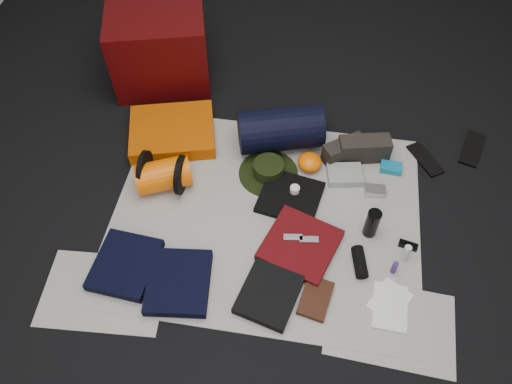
# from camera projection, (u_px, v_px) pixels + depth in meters

# --- Properties ---
(floor) EXTENTS (4.50, 4.50, 0.02)m
(floor) POSITION_uv_depth(u_px,v_px,m) (266.00, 217.00, 2.64)
(floor) COLOR black
(floor) RESTS_ON ground
(newspaper_mat) EXTENTS (1.60, 1.30, 0.01)m
(newspaper_mat) POSITION_uv_depth(u_px,v_px,m) (266.00, 215.00, 2.63)
(newspaper_mat) COLOR beige
(newspaper_mat) RESTS_ON floor
(newspaper_sheet_front_left) EXTENTS (0.61, 0.44, 0.00)m
(newspaper_sheet_front_left) POSITION_uv_depth(u_px,v_px,m) (104.00, 291.00, 2.38)
(newspaper_sheet_front_left) COLOR beige
(newspaper_sheet_front_left) RESTS_ON floor
(newspaper_sheet_front_right) EXTENTS (0.60, 0.43, 0.00)m
(newspaper_sheet_front_right) POSITION_uv_depth(u_px,v_px,m) (390.00, 324.00, 2.28)
(newspaper_sheet_front_right) COLOR beige
(newspaper_sheet_front_right) RESTS_ON floor
(red_cabinet) EXTENTS (0.68, 0.61, 0.48)m
(red_cabinet) POSITION_uv_depth(u_px,v_px,m) (160.00, 47.00, 3.08)
(red_cabinet) COLOR #450506
(red_cabinet) RESTS_ON floor
(sleeping_pad) EXTENTS (0.57, 0.51, 0.09)m
(sleeping_pad) POSITION_uv_depth(u_px,v_px,m) (172.00, 132.00, 2.92)
(sleeping_pad) COLOR #C65002
(sleeping_pad) RESTS_ON newspaper_mat
(stuff_sack) EXTENTS (0.33, 0.28, 0.17)m
(stuff_sack) POSITION_uv_depth(u_px,v_px,m) (163.00, 175.00, 2.68)
(stuff_sack) COLOR #FC6404
(stuff_sack) RESTS_ON newspaper_mat
(sack_strap_left) EXTENTS (0.02, 0.22, 0.22)m
(sack_strap_left) POSITION_uv_depth(u_px,v_px,m) (145.00, 170.00, 2.67)
(sack_strap_left) COLOR black
(sack_strap_left) RESTS_ON newspaper_mat
(sack_strap_right) EXTENTS (0.03, 0.22, 0.22)m
(sack_strap_right) POSITION_uv_depth(u_px,v_px,m) (181.00, 175.00, 2.65)
(sack_strap_right) COLOR black
(sack_strap_right) RESTS_ON newspaper_mat
(navy_duffel) EXTENTS (0.52, 0.37, 0.25)m
(navy_duffel) POSITION_uv_depth(u_px,v_px,m) (280.00, 129.00, 2.82)
(navy_duffel) COLOR black
(navy_duffel) RESTS_ON newspaper_mat
(boonie_brim) EXTENTS (0.41, 0.41, 0.01)m
(boonie_brim) POSITION_uv_depth(u_px,v_px,m) (268.00, 173.00, 2.79)
(boonie_brim) COLOR black
(boonie_brim) RESTS_ON newspaper_mat
(boonie_crown) EXTENTS (0.17, 0.17, 0.07)m
(boonie_crown) POSITION_uv_depth(u_px,v_px,m) (268.00, 168.00, 2.76)
(boonie_crown) COLOR black
(boonie_crown) RESTS_ON boonie_brim
(hiking_boot_left) EXTENTS (0.25, 0.22, 0.12)m
(hiking_boot_left) POSITION_uv_depth(u_px,v_px,m) (344.00, 150.00, 2.81)
(hiking_boot_left) COLOR #292520
(hiking_boot_left) RESTS_ON newspaper_mat
(hiking_boot_right) EXTENTS (0.30, 0.17, 0.14)m
(hiking_boot_right) POSITION_uv_depth(u_px,v_px,m) (364.00, 149.00, 2.81)
(hiking_boot_right) COLOR #292520
(hiking_boot_right) RESTS_ON newspaper_mat
(flip_flop_left) EXTENTS (0.21, 0.26, 0.01)m
(flip_flop_left) POSITION_uv_depth(u_px,v_px,m) (425.00, 159.00, 2.85)
(flip_flop_left) COLOR black
(flip_flop_left) RESTS_ON floor
(flip_flop_right) EXTENTS (0.17, 0.29, 0.02)m
(flip_flop_right) POSITION_uv_depth(u_px,v_px,m) (472.00, 149.00, 2.90)
(flip_flop_right) COLOR black
(flip_flop_right) RESTS_ON floor
(trousers_navy_a) EXTENTS (0.31, 0.35, 0.05)m
(trousers_navy_a) POSITION_uv_depth(u_px,v_px,m) (125.00, 265.00, 2.43)
(trousers_navy_a) COLOR black
(trousers_navy_a) RESTS_ON newspaper_mat
(trousers_navy_b) EXTENTS (0.33, 0.37, 0.05)m
(trousers_navy_b) POSITION_uv_depth(u_px,v_px,m) (179.00, 282.00, 2.37)
(trousers_navy_b) COLOR black
(trousers_navy_b) RESTS_ON newspaper_mat
(trousers_charcoal) EXTENTS (0.32, 0.35, 0.05)m
(trousers_charcoal) POSITION_uv_depth(u_px,v_px,m) (269.00, 295.00, 2.34)
(trousers_charcoal) COLOR black
(trousers_charcoal) RESTS_ON newspaper_mat
(black_tshirt) EXTENTS (0.36, 0.35, 0.03)m
(black_tshirt) POSITION_uv_depth(u_px,v_px,m) (290.00, 197.00, 2.68)
(black_tshirt) COLOR black
(black_tshirt) RESTS_ON newspaper_mat
(red_shirt) EXTENTS (0.43, 0.43, 0.05)m
(red_shirt) POSITION_uv_depth(u_px,v_px,m) (300.00, 245.00, 2.50)
(red_shirt) COLOR #52080C
(red_shirt) RESTS_ON newspaper_mat
(orange_stuff_sack) EXTENTS (0.18, 0.18, 0.09)m
(orange_stuff_sack) POSITION_uv_depth(u_px,v_px,m) (310.00, 162.00, 2.78)
(orange_stuff_sack) COLOR #FC6404
(orange_stuff_sack) RESTS_ON newspaper_mat
(first_aid_pouch) EXTENTS (0.21, 0.17, 0.05)m
(first_aid_pouch) POSITION_uv_depth(u_px,v_px,m) (345.00, 175.00, 2.76)
(first_aid_pouch) COLOR gray
(first_aid_pouch) RESTS_ON newspaper_mat
(water_bottle) EXTENTS (0.09, 0.09, 0.18)m
(water_bottle) POSITION_uv_depth(u_px,v_px,m) (372.00, 223.00, 2.50)
(water_bottle) COLOR black
(water_bottle) RESTS_ON newspaper_mat
(speaker) EXTENTS (0.09, 0.17, 0.06)m
(speaker) POSITION_uv_depth(u_px,v_px,m) (360.00, 262.00, 2.43)
(speaker) COLOR black
(speaker) RESTS_ON newspaper_mat
(compact_camera) EXTENTS (0.11, 0.07, 0.04)m
(compact_camera) POSITION_uv_depth(u_px,v_px,m) (375.00, 191.00, 2.69)
(compact_camera) COLOR silver
(compact_camera) RESTS_ON newspaper_mat
(cyan_case) EXTENTS (0.12, 0.08, 0.04)m
(cyan_case) POSITION_uv_depth(u_px,v_px,m) (391.00, 168.00, 2.79)
(cyan_case) COLOR #10739E
(cyan_case) RESTS_ON newspaper_mat
(toiletry_purple) EXTENTS (0.03, 0.03, 0.08)m
(toiletry_purple) POSITION_uv_depth(u_px,v_px,m) (394.00, 267.00, 2.40)
(toiletry_purple) COLOR #3F216B
(toiletry_purple) RESTS_ON newspaper_mat
(toiletry_clear) EXTENTS (0.04, 0.04, 0.10)m
(toiletry_clear) POSITION_uv_depth(u_px,v_px,m) (406.00, 253.00, 2.44)
(toiletry_clear) COLOR silver
(toiletry_clear) RESTS_ON newspaper_mat
(paperback_book) EXTENTS (0.17, 0.22, 0.03)m
(paperback_book) POSITION_uv_depth(u_px,v_px,m) (316.00, 298.00, 2.34)
(paperback_book) COLOR black
(paperback_book) RESTS_ON newspaper_mat
(map_booklet) EXTENTS (0.17, 0.24, 0.01)m
(map_booklet) POSITION_uv_depth(u_px,v_px,m) (390.00, 307.00, 2.32)
(map_booklet) COLOR white
(map_booklet) RESTS_ON newspaper_mat
(map_printout) EXTENTS (0.23, 0.24, 0.01)m
(map_printout) POSITION_uv_depth(u_px,v_px,m) (390.00, 301.00, 2.34)
(map_printout) COLOR white
(map_printout) RESTS_ON newspaper_mat
(sunglasses) EXTENTS (0.10, 0.06, 0.02)m
(sunglasses) POSITION_uv_depth(u_px,v_px,m) (408.00, 245.00, 2.51)
(sunglasses) COLOR black
(sunglasses) RESTS_ON newspaper_mat
(key_cluster) EXTENTS (0.09, 0.09, 0.01)m
(key_cluster) POSITION_uv_depth(u_px,v_px,m) (123.00, 287.00, 2.38)
(key_cluster) COLOR silver
(key_cluster) RESTS_ON newspaper_mat
(tape_roll) EXTENTS (0.05, 0.05, 0.03)m
(tape_roll) POSITION_uv_depth(u_px,v_px,m) (295.00, 189.00, 2.67)
(tape_roll) COLOR silver
(tape_roll) RESTS_ON black_tshirt
(energy_bar_a) EXTENTS (0.10, 0.05, 0.01)m
(energy_bar_a) POSITION_uv_depth(u_px,v_px,m) (293.00, 237.00, 2.49)
(energy_bar_a) COLOR silver
(energy_bar_a) RESTS_ON red_shirt
(energy_bar_b) EXTENTS (0.10, 0.05, 0.01)m
(energy_bar_b) POSITION_uv_depth(u_px,v_px,m) (309.00, 240.00, 2.48)
(energy_bar_b) COLOR silver
(energy_bar_b) RESTS_ON red_shirt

